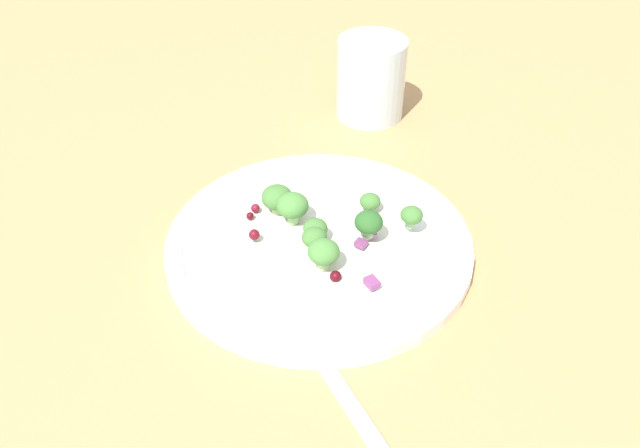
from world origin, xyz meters
TOP-DOWN VIEW (x-y plane):
  - ground_plane at (0.00, 0.00)cm, footprint 180.00×180.00cm
  - plate at (0.24, 1.85)cm, footprint 27.01×27.01cm
  - dressing_pool at (0.24, 1.85)cm, footprint 15.66×15.66cm
  - broccoli_floret_0 at (-3.64, -0.09)cm, footprint 2.63×2.63cm
  - broccoli_floret_1 at (1.03, 4.76)cm, footprint 2.87×2.87cm
  - broccoli_floret_2 at (3.72, -5.37)cm, footprint 2.00×2.00cm
  - broccoli_floret_3 at (1.06, -2.29)cm, footprint 2.46×2.46cm
  - broccoli_floret_4 at (1.93, 6.69)cm, footprint 2.86×2.86cm
  - broccoli_floret_5 at (5.11, -1.15)cm, footprint 1.93×1.93cm
  - broccoli_floret_6 at (-0.59, 1.96)cm, footprint 2.13×2.13cm
  - broccoli_floret_7 at (-2.17, 1.41)cm, footprint 2.14×2.14cm
  - cranberry_0 at (-2.64, 6.83)cm, footprint 0.96×0.96cm
  - cranberry_1 at (-0.33, 8.55)cm, footprint 0.70×0.70cm
  - cranberry_2 at (1.13, 8.56)cm, footprint 0.84×0.84cm
  - cranberry_3 at (-4.43, -1.35)cm, footprint 0.98×0.98cm
  - onion_bit_0 at (-0.02, -2.02)cm, footprint 1.03×1.11cm
  - onion_bit_1 at (1.53, -2.37)cm, footprint 1.30×1.30cm
  - onion_bit_2 at (-4.15, -4.35)cm, footprint 1.49×1.53cm
  - fork at (-14.86, -6.60)cm, footprint 13.59×15.19cm
  - water_glass at (24.40, 5.17)cm, footprint 7.73×7.73cm

SIDE VIEW (x-z plane):
  - ground_plane at x=0.00cm, z-range -2.00..0.00cm
  - fork at x=-14.86cm, z-range 0.00..0.50cm
  - plate at x=0.24cm, z-range 0.01..1.71cm
  - dressing_pool at x=0.24cm, z-range 1.20..1.40cm
  - cranberry_3 at x=-4.43cm, z-range 1.21..2.19cm
  - cranberry_1 at x=-0.33cm, z-range 1.46..2.16cm
  - onion_bit_2 at x=-4.15cm, z-range 1.54..2.12cm
  - cranberry_2 at x=1.13cm, z-range 1.45..2.29cm
  - onion_bit_1 at x=1.53cm, z-range 1.69..2.06cm
  - onion_bit_0 at x=-0.02cm, z-range 1.65..2.12cm
  - cranberry_0 at x=-2.64cm, z-range 1.74..2.70cm
  - broccoli_floret_5 at x=5.11cm, z-range 1.53..3.48cm
  - broccoli_floret_6 at x=-0.59cm, z-range 1.69..3.85cm
  - broccoli_floret_4 at x=1.93cm, z-range 1.56..4.46cm
  - broccoli_floret_7 at x=-2.17cm, z-range 2.07..4.23cm
  - broccoli_floret_2 at x=3.72cm, z-range 2.16..4.18cm
  - broccoli_floret_0 at x=-3.64cm, z-range 1.90..4.56cm
  - broccoli_floret_1 at x=1.03cm, z-range 1.82..4.72cm
  - broccoli_floret_3 at x=1.06cm, z-range 2.21..4.71cm
  - water_glass at x=24.40cm, z-range 0.00..9.05cm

